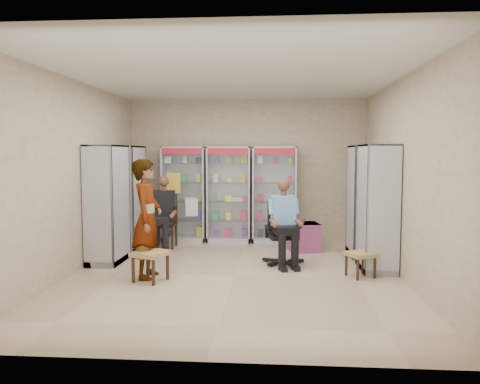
# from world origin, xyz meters

# --- Properties ---
(floor) EXTENTS (6.00, 6.00, 0.00)m
(floor) POSITION_xyz_m (0.00, 0.00, 0.00)
(floor) COLOR tan
(floor) RESTS_ON ground
(room_shell) EXTENTS (5.02, 6.02, 3.01)m
(room_shell) POSITION_xyz_m (0.00, 0.00, 1.97)
(room_shell) COLOR #C1AE90
(room_shell) RESTS_ON ground
(cabinet_back_left) EXTENTS (0.90, 0.50, 2.00)m
(cabinet_back_left) POSITION_xyz_m (-1.30, 2.73, 1.00)
(cabinet_back_left) COLOR #B0B3B7
(cabinet_back_left) RESTS_ON floor
(cabinet_back_mid) EXTENTS (0.90, 0.50, 2.00)m
(cabinet_back_mid) POSITION_xyz_m (-0.35, 2.73, 1.00)
(cabinet_back_mid) COLOR #B9BBC1
(cabinet_back_mid) RESTS_ON floor
(cabinet_back_right) EXTENTS (0.90, 0.50, 2.00)m
(cabinet_back_right) POSITION_xyz_m (0.60, 2.73, 1.00)
(cabinet_back_right) COLOR silver
(cabinet_back_right) RESTS_ON floor
(cabinet_right_far) EXTENTS (0.90, 0.50, 2.00)m
(cabinet_right_far) POSITION_xyz_m (2.23, 1.60, 1.00)
(cabinet_right_far) COLOR #B7BABE
(cabinet_right_far) RESTS_ON floor
(cabinet_right_near) EXTENTS (0.90, 0.50, 2.00)m
(cabinet_right_near) POSITION_xyz_m (2.23, 0.50, 1.00)
(cabinet_right_near) COLOR #A5A8AC
(cabinet_right_near) RESTS_ON floor
(cabinet_left_far) EXTENTS (0.90, 0.50, 2.00)m
(cabinet_left_far) POSITION_xyz_m (-2.23, 1.80, 1.00)
(cabinet_left_far) COLOR #B0B3B8
(cabinet_left_far) RESTS_ON floor
(cabinet_left_near) EXTENTS (0.90, 0.50, 2.00)m
(cabinet_left_near) POSITION_xyz_m (-2.23, 0.70, 1.00)
(cabinet_left_near) COLOR silver
(cabinet_left_near) RESTS_ON floor
(wooden_chair) EXTENTS (0.42, 0.42, 0.94)m
(wooden_chair) POSITION_xyz_m (-1.55, 2.00, 0.47)
(wooden_chair) COLOR black
(wooden_chair) RESTS_ON floor
(seated_customer) EXTENTS (0.44, 0.60, 1.34)m
(seated_customer) POSITION_xyz_m (-1.55, 1.95, 0.67)
(seated_customer) COLOR black
(seated_customer) RESTS_ON floor
(office_chair) EXTENTS (0.70, 0.70, 1.06)m
(office_chair) POSITION_xyz_m (0.75, 0.80, 0.53)
(office_chair) COLOR black
(office_chair) RESTS_ON floor
(seated_shopkeeper) EXTENTS (0.57, 0.70, 1.35)m
(seated_shopkeeper) POSITION_xyz_m (0.75, 0.75, 0.67)
(seated_shopkeeper) COLOR #78BAEE
(seated_shopkeeper) RESTS_ON floor
(pink_trunk) EXTENTS (0.64, 0.63, 0.53)m
(pink_trunk) POSITION_xyz_m (1.17, 1.90, 0.27)
(pink_trunk) COLOR #B34798
(pink_trunk) RESTS_ON floor
(tea_glass) EXTENTS (0.07, 0.07, 0.11)m
(tea_glass) POSITION_xyz_m (1.14, 1.93, 0.59)
(tea_glass) COLOR #511106
(tea_glass) RESTS_ON pink_trunk
(woven_stool_a) EXTENTS (0.50, 0.50, 0.37)m
(woven_stool_a) POSITION_xyz_m (1.90, 0.03, 0.19)
(woven_stool_a) COLOR #9E7E42
(woven_stool_a) RESTS_ON floor
(woven_stool_b) EXTENTS (0.57, 0.57, 0.44)m
(woven_stool_b) POSITION_xyz_m (-1.19, -0.42, 0.22)
(woven_stool_b) COLOR olive
(woven_stool_b) RESTS_ON floor
(standing_man) EXTENTS (0.43, 0.65, 1.77)m
(standing_man) POSITION_xyz_m (-1.29, -0.22, 0.89)
(standing_man) COLOR #98999B
(standing_man) RESTS_ON floor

